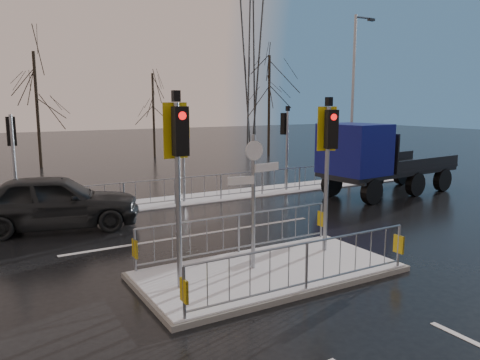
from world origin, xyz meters
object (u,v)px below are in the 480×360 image
traffic_island (268,258)px  flatbed_truck (369,158)px  car_far_lane (54,202)px  street_lamp_right (354,93)px

traffic_island → flatbed_truck: 10.25m
flatbed_truck → car_far_lane: bearing=174.2°
flatbed_truck → street_lamp_right: bearing=57.5°
traffic_island → flatbed_truck: traffic_island is taller
car_far_lane → flatbed_truck: size_ratio=0.75×
street_lamp_right → car_far_lane: bearing=-172.6°
car_far_lane → street_lamp_right: size_ratio=0.64×
traffic_island → car_far_lane: bearing=118.3°
car_far_lane → street_lamp_right: street_lamp_right is taller
traffic_island → car_far_lane: size_ratio=1.17×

